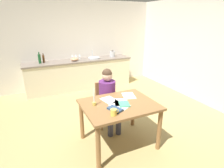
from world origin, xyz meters
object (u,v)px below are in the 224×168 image
at_px(dining_table, 119,110).
at_px(book_cookery, 115,109).
at_px(chair_at_table, 106,102).
at_px(mixing_bowl, 75,59).
at_px(bottle_oil, 40,59).
at_px(coffee_mug, 114,112).
at_px(candlestick, 94,101).
at_px(book_magazine, 124,104).
at_px(sink_unit, 94,58).
at_px(bottle_vinegar, 44,59).
at_px(person_seated, 108,96).
at_px(stovetop_kettle, 112,54).
at_px(wine_glass_by_kettle, 76,56).
at_px(wine_glass_near_sink, 80,55).
at_px(wine_glass_back_left, 72,56).

bearing_deg(dining_table, book_cookery, -132.00).
height_order(chair_at_table, book_cookery, chair_at_table).
bearing_deg(mixing_bowl, bottle_oil, 173.92).
xyz_separation_m(coffee_mug, book_cookery, (0.09, 0.13, -0.03)).
bearing_deg(candlestick, mixing_bowl, 82.01).
xyz_separation_m(book_magazine, mixing_bowl, (-0.05, 2.93, 0.17)).
bearing_deg(sink_unit, book_magazine, -100.85).
bearing_deg(bottle_vinegar, person_seated, -70.01).
bearing_deg(stovetop_kettle, bottle_vinegar, 177.47).
distance_m(bottle_oil, wine_glass_by_kettle, 1.06).
bearing_deg(mixing_bowl, book_magazine, -88.94).
distance_m(candlestick, wine_glass_near_sink, 3.04).
bearing_deg(book_magazine, candlestick, 175.00).
bearing_deg(wine_glass_back_left, bottle_vinegar, -176.08).
bearing_deg(mixing_bowl, book_cookery, -92.96).
xyz_separation_m(mixing_bowl, stovetop_kettle, (1.26, 0.08, 0.05)).
height_order(mixing_bowl, wine_glass_back_left, wine_glass_back_left).
relative_size(dining_table, bottle_oil, 3.81).
bearing_deg(wine_glass_near_sink, coffee_mug, -97.79).
bearing_deg(bottle_oil, bottle_vinegar, 31.86).
height_order(dining_table, coffee_mug, coffee_mug).
xyz_separation_m(bottle_oil, wine_glass_back_left, (0.94, 0.12, -0.02)).
distance_m(book_magazine, wine_glass_back_left, 3.17).
distance_m(sink_unit, bottle_vinegar, 1.48).
bearing_deg(wine_glass_near_sink, person_seated, -93.67).
distance_m(coffee_mug, book_cookery, 0.16).
xyz_separation_m(dining_table, wine_glass_back_left, (-0.01, 3.09, 0.35)).
relative_size(book_magazine, stovetop_kettle, 0.94).
xyz_separation_m(dining_table, bottle_oil, (-0.95, 2.97, 0.38)).
relative_size(book_magazine, wine_glass_back_left, 1.34).
distance_m(coffee_mug, wine_glass_back_left, 3.41).
xyz_separation_m(book_cookery, sink_unit, (0.79, 3.12, 0.14)).
height_order(coffee_mug, bottle_vinegar, bottle_vinegar).
relative_size(person_seated, bottle_vinegar, 4.66).
bearing_deg(book_magazine, chair_at_table, 107.13).
xyz_separation_m(chair_at_table, stovetop_kettle, (1.20, 2.23, 0.51)).
distance_m(bottle_oil, mixing_bowl, 0.96).
xyz_separation_m(candlestick, bottle_vinegar, (-0.45, 2.92, 0.16)).
relative_size(dining_table, book_magazine, 5.75).
xyz_separation_m(person_seated, bottle_vinegar, (-0.90, 2.47, 0.33)).
bearing_deg(stovetop_kettle, bottle_oil, 179.34).
bearing_deg(wine_glass_by_kettle, chair_at_table, -90.90).
xyz_separation_m(candlestick, wine_glass_by_kettle, (0.49, 2.97, 0.16)).
height_order(person_seated, wine_glass_near_sink, person_seated).
distance_m(book_cookery, sink_unit, 3.22).
height_order(wine_glass_by_kettle, wine_glass_back_left, same).
bearing_deg(dining_table, mixing_bowl, 89.98).
distance_m(stovetop_kettle, wine_glass_near_sink, 1.05).
xyz_separation_m(candlestick, book_cookery, (0.23, -0.29, -0.06)).
bearing_deg(bottle_oil, stovetop_kettle, -0.66).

